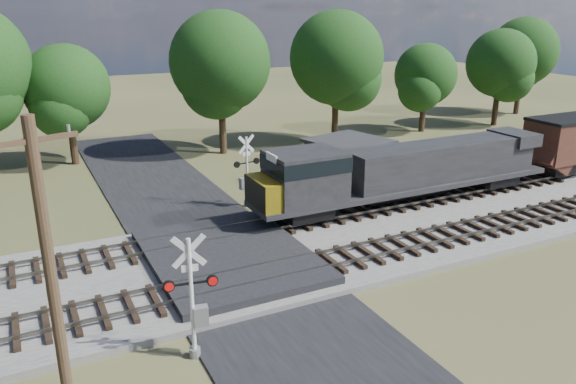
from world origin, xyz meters
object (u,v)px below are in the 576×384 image
crossing_signal_near (195,308)px  utility_pole (52,284)px  equipment_shed (348,162)px  crossing_signal_far (246,177)px

crossing_signal_near → utility_pole: utility_pole is taller
crossing_signal_near → utility_pole: 5.64m
crossing_signal_near → equipment_shed: (15.00, 14.22, -0.29)m
crossing_signal_near → equipment_shed: crossing_signal_near is taller
utility_pole → equipment_shed: utility_pole is taller
equipment_shed → utility_pole: bearing=-152.7°
crossing_signal_far → utility_pole: (-11.54, -15.54, 2.98)m
crossing_signal_near → utility_pole: size_ratio=0.50×
crossing_signal_near → crossing_signal_far: (7.29, 13.26, -0.05)m
crossing_signal_far → utility_pole: 19.58m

